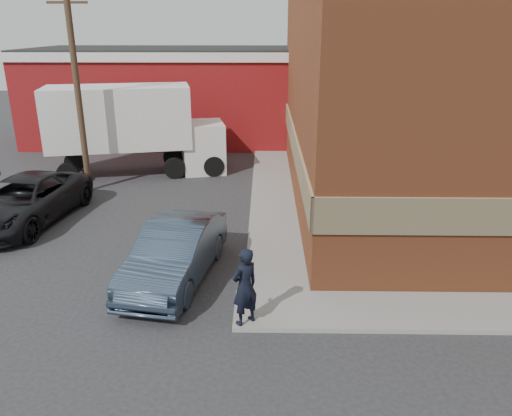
% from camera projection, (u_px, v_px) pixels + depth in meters
% --- Properties ---
extents(ground, '(90.00, 90.00, 0.00)m').
position_uv_depth(ground, '(255.00, 294.00, 13.49)').
color(ground, '#28282B').
rests_on(ground, ground).
extents(brick_building, '(14.25, 18.25, 9.36)m').
position_uv_depth(brick_building, '(468.00, 82.00, 20.20)').
color(brick_building, brown).
rests_on(brick_building, ground).
extents(sidewalk_west, '(1.80, 18.00, 0.12)m').
position_uv_depth(sidewalk_west, '(272.00, 190.00, 21.92)').
color(sidewalk_west, gray).
rests_on(sidewalk_west, ground).
extents(warehouse, '(16.30, 8.30, 5.60)m').
position_uv_depth(warehouse, '(166.00, 94.00, 31.41)').
color(warehouse, maroon).
rests_on(warehouse, ground).
extents(utility_pole, '(2.00, 0.26, 9.00)m').
position_uv_depth(utility_pole, '(76.00, 80.00, 20.44)').
color(utility_pole, '#4F3727').
rests_on(utility_pole, ground).
extents(man, '(0.84, 0.81, 1.94)m').
position_uv_depth(man, '(245.00, 287.00, 11.67)').
color(man, black).
rests_on(man, sidewalk_south).
extents(sedan, '(2.59, 5.26, 1.66)m').
position_uv_depth(sedan, '(175.00, 253.00, 14.03)').
color(sedan, '#324154').
rests_on(sedan, ground).
extents(suv_a, '(3.58, 6.34, 1.67)m').
position_uv_depth(suv_a, '(24.00, 201.00, 18.17)').
color(suv_a, black).
rests_on(suv_a, ground).
extents(box_truck, '(8.90, 4.24, 4.23)m').
position_uv_depth(box_truck, '(138.00, 124.00, 23.71)').
color(box_truck, white).
rests_on(box_truck, ground).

